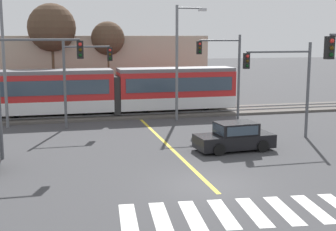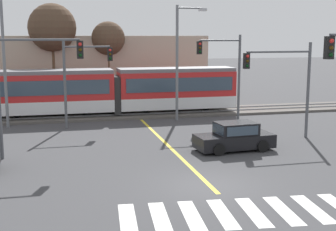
# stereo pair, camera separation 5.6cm
# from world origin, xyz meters

# --- Properties ---
(ground_plane) EXTENTS (200.00, 200.00, 0.00)m
(ground_plane) POSITION_xyz_m (0.00, 0.00, 0.00)
(ground_plane) COLOR #3D3D3F
(track_bed) EXTENTS (120.00, 4.00, 0.18)m
(track_bed) POSITION_xyz_m (0.00, 17.60, 0.09)
(track_bed) COLOR #56514C
(track_bed) RESTS_ON ground
(rail_near) EXTENTS (120.00, 0.08, 0.10)m
(rail_near) POSITION_xyz_m (0.00, 16.88, 0.23)
(rail_near) COLOR #939399
(rail_near) RESTS_ON track_bed
(rail_far) EXTENTS (120.00, 0.08, 0.10)m
(rail_far) POSITION_xyz_m (0.00, 18.32, 0.23)
(rail_far) COLOR #939399
(rail_far) RESTS_ON track_bed
(light_rail_tram) EXTENTS (18.50, 2.64, 3.43)m
(light_rail_tram) POSITION_xyz_m (-1.60, 17.59, 2.05)
(light_rail_tram) COLOR silver
(light_rail_tram) RESTS_ON track_bed
(crosswalk_stripe_0) EXTENTS (0.82, 2.84, 0.01)m
(crosswalk_stripe_0) POSITION_xyz_m (-3.83, -2.72, 0.00)
(crosswalk_stripe_0) COLOR silver
(crosswalk_stripe_0) RESTS_ON ground
(crosswalk_stripe_1) EXTENTS (0.82, 2.84, 0.01)m
(crosswalk_stripe_1) POSITION_xyz_m (-2.74, -2.82, 0.00)
(crosswalk_stripe_1) COLOR silver
(crosswalk_stripe_1) RESTS_ON ground
(crosswalk_stripe_2) EXTENTS (0.82, 2.84, 0.01)m
(crosswalk_stripe_2) POSITION_xyz_m (-1.64, -2.93, 0.00)
(crosswalk_stripe_2) COLOR silver
(crosswalk_stripe_2) RESTS_ON ground
(crosswalk_stripe_3) EXTENTS (0.82, 2.84, 0.01)m
(crosswalk_stripe_3) POSITION_xyz_m (-0.55, -3.03, 0.00)
(crosswalk_stripe_3) COLOR silver
(crosswalk_stripe_3) RESTS_ON ground
(crosswalk_stripe_4) EXTENTS (0.82, 2.84, 0.01)m
(crosswalk_stripe_4) POSITION_xyz_m (0.55, -3.14, 0.00)
(crosswalk_stripe_4) COLOR silver
(crosswalk_stripe_4) RESTS_ON ground
(crosswalk_stripe_5) EXTENTS (0.82, 2.84, 0.01)m
(crosswalk_stripe_5) POSITION_xyz_m (1.64, -3.24, 0.00)
(crosswalk_stripe_5) COLOR silver
(crosswalk_stripe_5) RESTS_ON ground
(crosswalk_stripe_6) EXTENTS (0.82, 2.84, 0.01)m
(crosswalk_stripe_6) POSITION_xyz_m (2.74, -3.35, 0.00)
(crosswalk_stripe_6) COLOR silver
(crosswalk_stripe_6) RESTS_ON ground
(lane_centre_line) EXTENTS (0.20, 16.68, 0.01)m
(lane_centre_line) POSITION_xyz_m (0.00, 7.26, 0.00)
(lane_centre_line) COLOR gold
(lane_centre_line) RESTS_ON ground
(sedan_crossing) EXTENTS (4.32, 2.15, 1.52)m
(sedan_crossing) POSITION_xyz_m (3.22, 5.41, 0.70)
(sedan_crossing) COLOR black
(sedan_crossing) RESTS_ON ground
(traffic_light_mid_left) EXTENTS (4.25, 0.38, 6.39)m
(traffic_light_mid_left) POSITION_xyz_m (-7.35, 6.46, 4.22)
(traffic_light_mid_left) COLOR #515459
(traffic_light_mid_left) RESTS_ON ground
(traffic_light_far_right) EXTENTS (3.25, 0.38, 6.15)m
(traffic_light_far_right) POSITION_xyz_m (5.74, 13.71, 4.04)
(traffic_light_far_right) COLOR #515459
(traffic_light_far_right) RESTS_ON ground
(traffic_light_far_left) EXTENTS (3.25, 0.38, 5.83)m
(traffic_light_far_left) POSITION_xyz_m (-4.32, 13.79, 3.82)
(traffic_light_far_left) COLOR #515459
(traffic_light_far_left) RESTS_ON ground
(traffic_light_mid_right) EXTENTS (4.25, 0.38, 5.71)m
(traffic_light_mid_right) POSITION_xyz_m (7.15, 7.43, 3.77)
(traffic_light_mid_right) COLOR #515459
(traffic_light_mid_right) RESTS_ON ground
(street_lamp_west) EXTENTS (2.37, 0.28, 9.19)m
(street_lamp_west) POSITION_xyz_m (-9.00, 14.84, 5.20)
(street_lamp_west) COLOR slate
(street_lamp_west) RESTS_ON ground
(street_lamp_centre) EXTENTS (2.25, 0.28, 8.19)m
(street_lamp_centre) POSITION_xyz_m (2.72, 14.87, 4.68)
(street_lamp_centre) COLOR slate
(street_lamp_centre) RESTS_ON ground
(bare_tree_west) EXTENTS (3.99, 3.99, 8.73)m
(bare_tree_west) POSITION_xyz_m (-6.09, 23.06, 6.70)
(bare_tree_west) COLOR brown
(bare_tree_west) RESTS_ON ground
(bare_tree_east) EXTENTS (2.89, 2.89, 7.28)m
(bare_tree_east) POSITION_xyz_m (-1.45, 23.09, 5.77)
(bare_tree_east) COLOR brown
(bare_tree_east) RESTS_ON ground
(building_backdrop_far) EXTENTS (20.47, 6.00, 6.06)m
(building_backdrop_far) POSITION_xyz_m (-2.71, 25.95, 3.03)
(building_backdrop_far) COLOR tan
(building_backdrop_far) RESTS_ON ground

